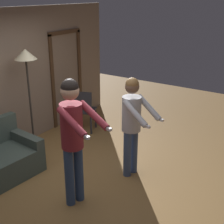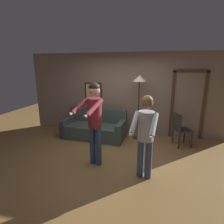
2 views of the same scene
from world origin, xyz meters
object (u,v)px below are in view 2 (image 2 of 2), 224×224
at_px(person_standing_left, 94,116).
at_px(person_standing_right, 146,130).
at_px(couch, 94,129).
at_px(dining_chair_distant, 180,128).
at_px(torchiere_lamp, 139,84).

relative_size(person_standing_left, person_standing_right, 1.11).
bearing_deg(couch, dining_chair_distant, -2.42).
distance_m(person_standing_left, dining_chair_distant, 2.51).
distance_m(couch, person_standing_left, 1.82).
relative_size(torchiere_lamp, person_standing_right, 1.17).
height_order(couch, torchiere_lamp, torchiere_lamp).
height_order(person_standing_left, person_standing_right, person_standing_left).
bearing_deg(person_standing_left, torchiere_lamp, 64.60).
xyz_separation_m(couch, torchiere_lamp, (1.33, 0.20, 1.39)).
xyz_separation_m(torchiere_lamp, person_standing_left, (-0.82, -1.72, -0.53)).
relative_size(person_standing_left, dining_chair_distant, 1.97).
relative_size(couch, dining_chair_distant, 2.10).
bearing_deg(dining_chair_distant, person_standing_right, -117.86).
distance_m(couch, person_standing_right, 2.51).
relative_size(person_standing_right, dining_chair_distant, 1.77).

